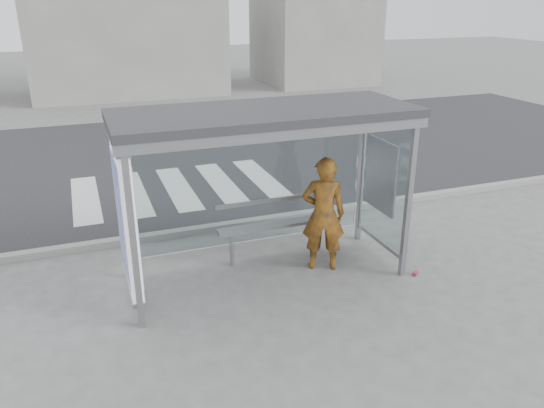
{
  "coord_description": "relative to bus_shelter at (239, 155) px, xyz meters",
  "views": [
    {
      "loc": [
        -2.46,
        -6.85,
        4.08
      ],
      "look_at": [
        0.17,
        0.2,
        1.11
      ],
      "focal_mm": 35.0,
      "sensor_mm": 36.0,
      "label": 1
    }
  ],
  "objects": [
    {
      "name": "soda_can",
      "position": [
        2.57,
        -0.85,
        -1.95
      ],
      "size": [
        0.13,
        0.12,
        0.06
      ],
      "primitive_type": "cylinder",
      "rotation": [
        0.0,
        1.57,
        0.6
      ],
      "color": "#C33952",
      "rests_on": "ground"
    },
    {
      "name": "bus_shelter",
      "position": [
        0.0,
        0.0,
        0.0
      ],
      "size": [
        4.25,
        1.65,
        2.62
      ],
      "color": "gray",
      "rests_on": "ground"
    },
    {
      "name": "bench",
      "position": [
        0.74,
        0.48,
        -1.39
      ],
      "size": [
        1.96,
        0.27,
        1.01
      ],
      "color": "gray",
      "rests_on": "ground"
    },
    {
      "name": "curb",
      "position": [
        0.37,
        1.89,
        -1.92
      ],
      "size": [
        30.0,
        0.18,
        0.12
      ],
      "primitive_type": "cube",
      "color": "gray",
      "rests_on": "ground"
    },
    {
      "name": "road",
      "position": [
        0.37,
        6.94,
        -1.98
      ],
      "size": [
        30.0,
        10.0,
        0.01
      ],
      "primitive_type": "cube",
      "color": "#252528",
      "rests_on": "ground"
    },
    {
      "name": "building_right",
      "position": [
        9.37,
        17.94,
        1.52
      ],
      "size": [
        5.0,
        5.0,
        7.0
      ],
      "primitive_type": "cube",
      "color": "gray",
      "rests_on": "ground"
    },
    {
      "name": "crosswalk",
      "position": [
        -0.13,
        4.44,
        -1.98
      ],
      "size": [
        4.55,
        3.0,
        0.0
      ],
      "color": "silver",
      "rests_on": "ground"
    },
    {
      "name": "person",
      "position": [
        1.3,
        -0.1,
        -1.06
      ],
      "size": [
        0.79,
        0.67,
        1.84
      ],
      "primitive_type": "imported",
      "rotation": [
        0.0,
        0.0,
        2.74
      ],
      "color": "red",
      "rests_on": "ground"
    },
    {
      "name": "building_center",
      "position": [
        0.37,
        17.94,
        0.52
      ],
      "size": [
        8.0,
        5.0,
        5.0
      ],
      "primitive_type": "cube",
      "color": "gray",
      "rests_on": "ground"
    },
    {
      "name": "ground",
      "position": [
        0.37,
        -0.06,
        -1.98
      ],
      "size": [
        80.0,
        80.0,
        0.0
      ],
      "primitive_type": "plane",
      "color": "#5E5E5C",
      "rests_on": "ground"
    }
  ]
}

